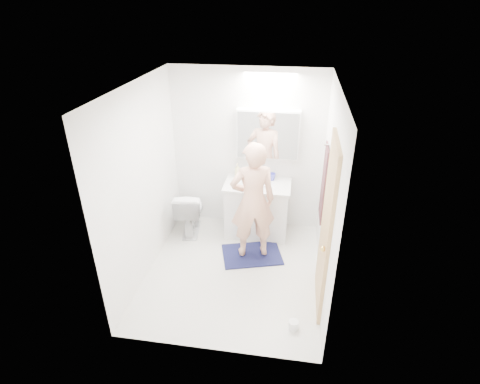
% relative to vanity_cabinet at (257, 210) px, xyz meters
% --- Properties ---
extents(floor, '(2.50, 2.50, 0.00)m').
position_rel_vanity_cabinet_xyz_m(floor, '(-0.19, -0.96, -0.39)').
color(floor, silver).
rests_on(floor, ground).
extents(ceiling, '(2.50, 2.50, 0.00)m').
position_rel_vanity_cabinet_xyz_m(ceiling, '(-0.19, -0.96, 2.01)').
color(ceiling, white).
rests_on(ceiling, floor).
extents(wall_back, '(2.50, 0.00, 2.50)m').
position_rel_vanity_cabinet_xyz_m(wall_back, '(-0.19, 0.29, 0.81)').
color(wall_back, white).
rests_on(wall_back, floor).
extents(wall_front, '(2.50, 0.00, 2.50)m').
position_rel_vanity_cabinet_xyz_m(wall_front, '(-0.19, -2.21, 0.81)').
color(wall_front, white).
rests_on(wall_front, floor).
extents(wall_left, '(0.00, 2.50, 2.50)m').
position_rel_vanity_cabinet_xyz_m(wall_left, '(-1.29, -0.96, 0.81)').
color(wall_left, white).
rests_on(wall_left, floor).
extents(wall_right, '(0.00, 2.50, 2.50)m').
position_rel_vanity_cabinet_xyz_m(wall_right, '(0.91, -0.96, 0.81)').
color(wall_right, white).
rests_on(wall_right, floor).
extents(vanity_cabinet, '(0.90, 0.55, 0.78)m').
position_rel_vanity_cabinet_xyz_m(vanity_cabinet, '(0.00, 0.00, 0.00)').
color(vanity_cabinet, silver).
rests_on(vanity_cabinet, floor).
extents(countertop, '(0.95, 0.58, 0.04)m').
position_rel_vanity_cabinet_xyz_m(countertop, '(0.00, -0.00, 0.41)').
color(countertop, white).
rests_on(countertop, vanity_cabinet).
extents(sink_basin, '(0.36, 0.36, 0.03)m').
position_rel_vanity_cabinet_xyz_m(sink_basin, '(0.00, 0.03, 0.45)').
color(sink_basin, white).
rests_on(sink_basin, countertop).
extents(faucet, '(0.02, 0.02, 0.16)m').
position_rel_vanity_cabinet_xyz_m(faucet, '(0.00, 0.22, 0.51)').
color(faucet, white).
rests_on(faucet, countertop).
extents(medicine_cabinet, '(0.88, 0.14, 0.70)m').
position_rel_vanity_cabinet_xyz_m(medicine_cabinet, '(0.11, 0.21, 1.11)').
color(medicine_cabinet, white).
rests_on(medicine_cabinet, wall_back).
extents(mirror_panel, '(0.84, 0.01, 0.66)m').
position_rel_vanity_cabinet_xyz_m(mirror_panel, '(0.11, 0.13, 1.11)').
color(mirror_panel, silver).
rests_on(mirror_panel, medicine_cabinet).
extents(toilet, '(0.48, 0.73, 0.70)m').
position_rel_vanity_cabinet_xyz_m(toilet, '(-1.00, -0.11, -0.04)').
color(toilet, white).
rests_on(toilet, floor).
extents(bath_rug, '(0.92, 0.75, 0.02)m').
position_rel_vanity_cabinet_xyz_m(bath_rug, '(0.00, -0.59, -0.38)').
color(bath_rug, '#161D45').
rests_on(bath_rug, floor).
extents(person, '(0.68, 0.54, 1.62)m').
position_rel_vanity_cabinet_xyz_m(person, '(0.00, -0.59, 0.47)').
color(person, '#DEA285').
rests_on(person, bath_rug).
extents(door, '(0.04, 0.80, 2.00)m').
position_rel_vanity_cabinet_xyz_m(door, '(0.89, -1.31, 0.61)').
color(door, tan).
rests_on(door, wall_right).
extents(door_knob, '(0.06, 0.06, 0.06)m').
position_rel_vanity_cabinet_xyz_m(door_knob, '(0.85, -1.61, 0.56)').
color(door_knob, gold).
rests_on(door_knob, door).
extents(towel, '(0.02, 0.42, 1.00)m').
position_rel_vanity_cabinet_xyz_m(towel, '(0.88, -0.41, 0.71)').
color(towel, '#101934').
rests_on(towel, wall_right).
extents(towel_hook, '(0.07, 0.02, 0.02)m').
position_rel_vanity_cabinet_xyz_m(towel_hook, '(0.87, -0.41, 1.23)').
color(towel_hook, silver).
rests_on(towel_hook, wall_right).
extents(soap_bottle_a, '(0.09, 0.09, 0.23)m').
position_rel_vanity_cabinet_xyz_m(soap_bottle_a, '(-0.32, 0.15, 0.54)').
color(soap_bottle_a, beige).
rests_on(soap_bottle_a, countertop).
extents(soap_bottle_b, '(0.10, 0.10, 0.16)m').
position_rel_vanity_cabinet_xyz_m(soap_bottle_b, '(-0.15, 0.18, 0.51)').
color(soap_bottle_b, '#5C8CC6').
rests_on(soap_bottle_b, countertop).
extents(toothbrush_cup, '(0.14, 0.14, 0.10)m').
position_rel_vanity_cabinet_xyz_m(toothbrush_cup, '(0.19, 0.16, 0.48)').
color(toothbrush_cup, '#3F43BF').
rests_on(toothbrush_cup, countertop).
extents(toilet_paper_roll, '(0.11, 0.11, 0.10)m').
position_rel_vanity_cabinet_xyz_m(toilet_paper_roll, '(0.61, -1.81, -0.34)').
color(toilet_paper_roll, white).
rests_on(toilet_paper_roll, floor).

